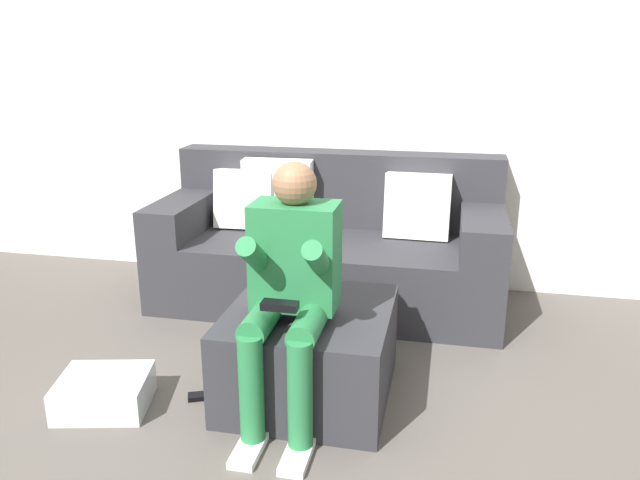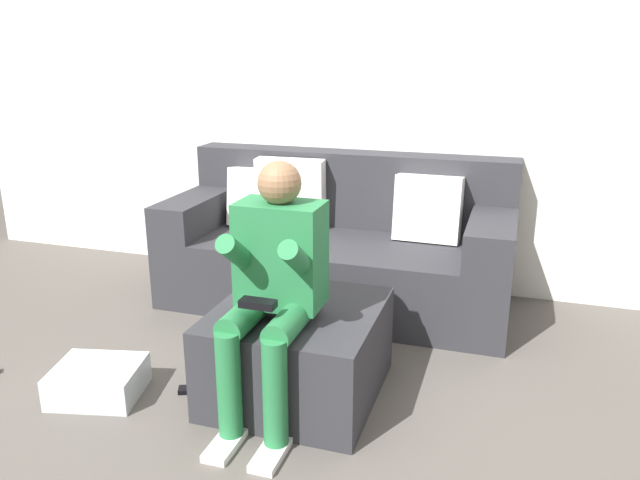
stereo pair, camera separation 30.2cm
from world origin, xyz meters
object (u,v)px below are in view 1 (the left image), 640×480
object	(u,v)px
ottoman	(310,352)
remote_by_storage_bin	(209,395)
person_seated	(290,280)
storage_bin	(104,392)
couch_sectional	(329,246)

from	to	relation	value
ottoman	remote_by_storage_bin	xyz separation A→B (m)	(-0.43, -0.14, -0.19)
ottoman	remote_by_storage_bin	bearing A→B (deg)	-162.60
person_seated	storage_bin	xyz separation A→B (m)	(-0.81, -0.12, -0.54)
person_seated	remote_by_storage_bin	bearing A→B (deg)	173.91
ottoman	storage_bin	xyz separation A→B (m)	(-0.85, -0.30, -0.13)
storage_bin	remote_by_storage_bin	bearing A→B (deg)	21.82
remote_by_storage_bin	ottoman	bearing A→B (deg)	-5.37
person_seated	remote_by_storage_bin	xyz separation A→B (m)	(-0.40, 0.04, -0.60)
couch_sectional	person_seated	size ratio (longest dim) A/B	1.89
couch_sectional	storage_bin	size ratio (longest dim) A/B	5.41
couch_sectional	ottoman	world-z (taller)	couch_sectional
couch_sectional	remote_by_storage_bin	world-z (taller)	couch_sectional
couch_sectional	remote_by_storage_bin	xyz separation A→B (m)	(-0.29, -1.26, -0.33)
couch_sectional	person_seated	distance (m)	1.33
ottoman	person_seated	size ratio (longest dim) A/B	0.70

